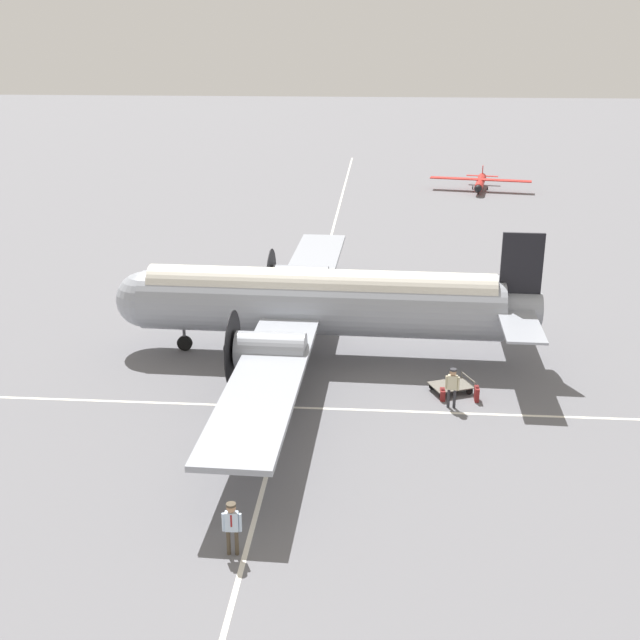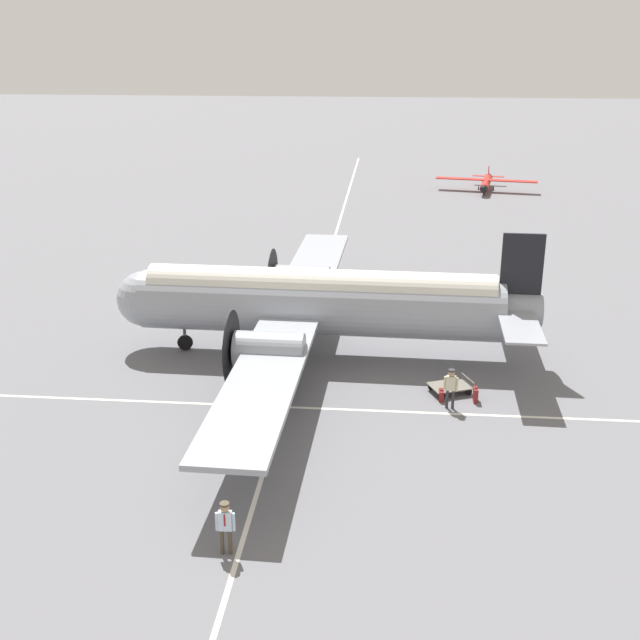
{
  "view_description": "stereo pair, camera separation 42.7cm",
  "coord_description": "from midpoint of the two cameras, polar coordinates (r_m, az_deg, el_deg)",
  "views": [
    {
      "loc": [
        -33.62,
        -2.64,
        13.95
      ],
      "look_at": [
        0.0,
        0.0,
        1.72
      ],
      "focal_mm": 45.0,
      "sensor_mm": 36.0,
      "label": 1
    },
    {
      "loc": [
        -33.59,
        -3.06,
        13.95
      ],
      "look_at": [
        0.0,
        0.0,
        1.72
      ],
      "focal_mm": 45.0,
      "sensor_mm": 36.0,
      "label": 2
    }
  ],
  "objects": [
    {
      "name": "suitcase_near_door",
      "position": [
        32.55,
        8.99,
        -5.29
      ],
      "size": [
        0.48,
        0.19,
        0.47
      ],
      "color": "maroon",
      "rests_on": "ground_plane"
    },
    {
      "name": "suitcase_upright_spare",
      "position": [
        32.65,
        11.37,
        -5.23
      ],
      "size": [
        0.48,
        0.16,
        0.61
      ],
      "color": "maroon",
      "rests_on": "ground_plane"
    },
    {
      "name": "light_aircraft_distant",
      "position": [
        76.06,
        11.89,
        9.54
      ],
      "size": [
        6.89,
        9.17,
        1.8
      ],
      "rotation": [
        0.0,
        0.0,
        2.97
      ],
      "color": "#B2231E",
      "rests_on": "ground_plane"
    },
    {
      "name": "passenger_boarding",
      "position": [
        31.58,
        9.67,
        -4.52
      ],
      "size": [
        0.32,
        0.55,
        1.65
      ],
      "rotation": [
        0.0,
        0.0,
        1.41
      ],
      "color": "#2D2D33",
      "rests_on": "ground_plane"
    },
    {
      "name": "crew_foreground",
      "position": [
        23.15,
        -6.21,
        -14.1
      ],
      "size": [
        0.29,
        0.56,
        1.66
      ],
      "rotation": [
        0.0,
        0.0,
        1.61
      ],
      "color": "#473D2D",
      "rests_on": "ground_plane"
    },
    {
      "name": "apron_line_eastwest",
      "position": [
        36.58,
        -1.17,
        -2.49
      ],
      "size": [
        120.0,
        0.16,
        0.01
      ],
      "color": "silver",
      "rests_on": "ground_plane"
    },
    {
      "name": "apron_line_northsouth",
      "position": [
        31.59,
        -0.51,
        -6.27
      ],
      "size": [
        0.16,
        120.0,
        0.01
      ],
      "color": "silver",
      "rests_on": "ground_plane"
    },
    {
      "name": "baggage_cart",
      "position": [
        33.23,
        9.63,
        -4.67
      ],
      "size": [
        1.7,
        1.94,
        0.56
      ],
      "rotation": [
        0.0,
        0.0,
        1.97
      ],
      "color": "#6B665B",
      "rests_on": "ground_plane"
    },
    {
      "name": "ground_plane",
      "position": [
        36.5,
        0.34,
        -2.54
      ],
      "size": [
        300.0,
        300.0,
        0.0
      ],
      "primitive_type": "plane",
      "color": "slate"
    },
    {
      "name": "airliner_main",
      "position": [
        35.64,
        -0.35,
        1.3
      ],
      "size": [
        27.93,
        18.94,
        5.94
      ],
      "rotation": [
        0.0,
        0.0,
        1.55
      ],
      "color": "#9399A3",
      "rests_on": "ground_plane"
    }
  ]
}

